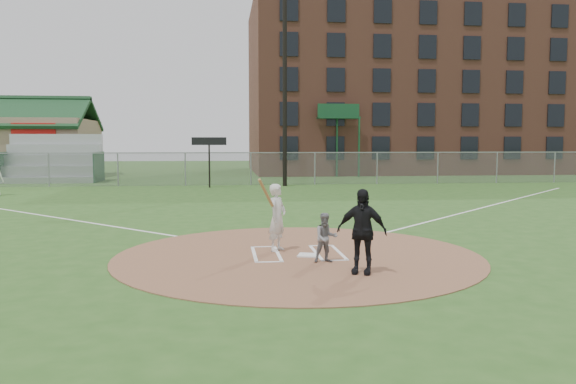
{
  "coord_description": "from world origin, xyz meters",
  "views": [
    {
      "loc": [
        -1.69,
        -12.67,
        2.59
      ],
      "look_at": [
        0.0,
        2.0,
        1.3
      ],
      "focal_mm": 35.0,
      "sensor_mm": 36.0,
      "label": 1
    }
  ],
  "objects": [
    {
      "name": "light_pole",
      "position": [
        2.0,
        21.0,
        6.61
      ],
      "size": [
        1.2,
        0.3,
        12.22
      ],
      "color": "black",
      "rests_on": "ground"
    },
    {
      "name": "bleachers",
      "position": [
        -13.0,
        26.2,
        1.59
      ],
      "size": [
        6.08,
        3.2,
        3.2
      ],
      "color": "#B7BABF",
      "rests_on": "ground"
    },
    {
      "name": "foul_line_first",
      "position": [
        9.0,
        9.0,
        0.01
      ],
      "size": [
        17.04,
        17.04,
        0.01
      ],
      "primitive_type": "cube",
      "rotation": [
        0.0,
        0.0,
        -0.79
      ],
      "color": "white",
      "rests_on": "ground"
    },
    {
      "name": "clubhouse",
      "position": [
        -18.0,
        32.99,
        2.39
      ],
      "size": [
        12.2,
        8.71,
        6.23
      ],
      "color": "gray",
      "rests_on": "ground"
    },
    {
      "name": "brick_warehouse",
      "position": [
        16.0,
        37.96,
        7.5
      ],
      "size": [
        30.0,
        17.17,
        15.0
      ],
      "color": "brown",
      "rests_on": "ground"
    },
    {
      "name": "dirt_circle",
      "position": [
        0.0,
        0.0,
        0.01
      ],
      "size": [
        8.4,
        8.4,
        0.02
      ],
      "primitive_type": "cylinder",
      "color": "#8E5E43",
      "rests_on": "ground"
    },
    {
      "name": "foul_line_third",
      "position": [
        -9.0,
        9.0,
        0.01
      ],
      "size": [
        17.04,
        17.04,
        0.01
      ],
      "primitive_type": "cube",
      "rotation": [
        0.0,
        0.0,
        0.79
      ],
      "color": "white",
      "rests_on": "ground"
    },
    {
      "name": "umpire",
      "position": [
        1.0,
        -1.99,
        0.86
      ],
      "size": [
        1.07,
        0.79,
        1.68
      ],
      "primitive_type": "imported",
      "rotation": [
        0.0,
        0.0,
        -0.44
      ],
      "color": "black",
      "rests_on": "dirt_circle"
    },
    {
      "name": "catcher",
      "position": [
        0.49,
        -0.89,
        0.56
      ],
      "size": [
        0.56,
        0.45,
        1.07
      ],
      "primitive_type": "imported",
      "rotation": [
        0.0,
        0.0,
        0.09
      ],
      "color": "gray",
      "rests_on": "dirt_circle"
    },
    {
      "name": "home_plate",
      "position": [
        0.21,
        -0.16,
        0.03
      ],
      "size": [
        0.55,
        0.55,
        0.03
      ],
      "primitive_type": "cube",
      "rotation": [
        0.0,
        0.0,
        -0.3
      ],
      "color": "white",
      "rests_on": "dirt_circle"
    },
    {
      "name": "ground",
      "position": [
        0.0,
        0.0,
        0.0
      ],
      "size": [
        140.0,
        140.0,
        0.0
      ],
      "primitive_type": "plane",
      "color": "#2A531C",
      "rests_on": "ground"
    },
    {
      "name": "batter_at_plate",
      "position": [
        -0.43,
        0.52,
        0.83
      ],
      "size": [
        0.83,
        1.01,
        1.78
      ],
      "color": "silver",
      "rests_on": "dirt_circle"
    },
    {
      "name": "batters_boxes",
      "position": [
        0.0,
        0.15,
        0.03
      ],
      "size": [
        2.08,
        1.88,
        0.01
      ],
      "color": "white",
      "rests_on": "dirt_circle"
    },
    {
      "name": "outfield_fence",
      "position": [
        0.0,
        22.0,
        1.02
      ],
      "size": [
        56.08,
        0.08,
        2.03
      ],
      "color": "slate",
      "rests_on": "ground"
    },
    {
      "name": "scoreboard_sign",
      "position": [
        -2.5,
        20.2,
        2.39
      ],
      "size": [
        2.0,
        0.1,
        2.93
      ],
      "color": "black",
      "rests_on": "ground"
    }
  ]
}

